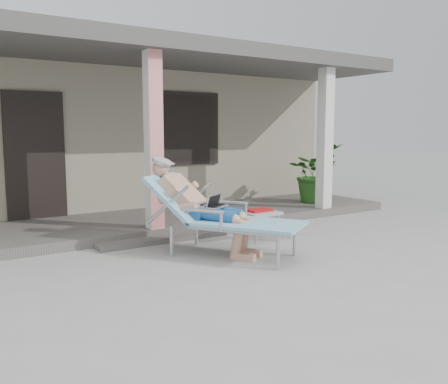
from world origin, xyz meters
TOP-DOWN VIEW (x-y plane):
  - ground at (0.00, 0.00)m, footprint 60.00×60.00m
  - house at (0.00, 6.50)m, footprint 10.40×5.40m
  - porch_deck at (0.00, 3.00)m, footprint 10.00×2.00m
  - porch_overhang at (0.00, 2.95)m, footprint 10.00×2.30m
  - porch_step at (0.00, 1.85)m, footprint 2.00×0.30m
  - lounger at (0.22, 0.90)m, footprint 1.75×2.12m
  - side_table at (1.23, 1.19)m, footprint 0.51×0.51m
  - potted_palm at (3.88, 2.81)m, footprint 1.30×1.21m

SIDE VIEW (x-z plane):
  - ground at x=0.00m, z-range 0.00..0.00m
  - porch_step at x=0.00m, z-range 0.00..0.07m
  - porch_deck at x=0.00m, z-range 0.00..0.15m
  - side_table at x=1.23m, z-range 0.16..0.62m
  - potted_palm at x=3.88m, z-range 0.15..1.35m
  - lounger at x=0.22m, z-range 0.16..1.52m
  - house at x=0.00m, z-range 0.02..3.32m
  - porch_overhang at x=0.00m, z-range 1.36..4.21m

